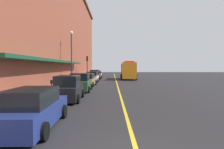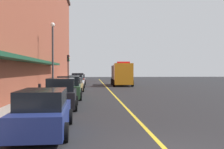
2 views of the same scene
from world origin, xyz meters
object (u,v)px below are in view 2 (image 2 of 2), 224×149
at_px(parked_car_3, 73,86).
at_px(parked_car_6, 80,80).
at_px(utility_truck, 121,74).
at_px(parked_car_4, 76,82).
at_px(traffic_light_near, 68,64).
at_px(parked_car_1, 61,94).
at_px(parked_car_5, 78,80).
at_px(parked_car_0, 43,112).
at_px(street_lamp_left, 53,49).
at_px(parking_meter_0, 40,91).
at_px(parked_car_2, 69,88).

height_order(parked_car_3, parked_car_6, parked_car_6).
bearing_deg(utility_truck, parked_car_4, -44.00).
bearing_deg(traffic_light_near, parked_car_1, -86.20).
distance_m(parked_car_5, utility_truck, 6.71).
height_order(parked_car_0, street_lamp_left, street_lamp_left).
relative_size(utility_truck, parking_meter_0, 5.78).
height_order(utility_truck, parking_meter_0, utility_truck).
bearing_deg(parked_car_0, utility_truck, -14.06).
relative_size(parked_car_4, parking_meter_0, 3.12).
bearing_deg(street_lamp_left, parked_car_2, -68.16).
distance_m(parked_car_3, street_lamp_left, 4.15).
relative_size(parked_car_1, parking_meter_0, 3.15).
distance_m(utility_truck, street_lamp_left, 15.41).
xyz_separation_m(parked_car_0, parked_car_5, (-0.08, 27.44, 0.12)).
bearing_deg(street_lamp_left, traffic_light_near, 86.21).
relative_size(parked_car_5, parking_meter_0, 3.28).
bearing_deg(parking_meter_0, parked_car_2, 73.11).
bearing_deg(traffic_light_near, parked_car_3, -82.39).
height_order(street_lamp_left, traffic_light_near, street_lamp_left).
xyz_separation_m(parked_car_3, street_lamp_left, (-1.98, -0.14, 3.64)).
distance_m(parked_car_1, parked_car_4, 16.38).
relative_size(parked_car_6, street_lamp_left, 0.69).
xyz_separation_m(parked_car_1, parked_car_6, (-0.05, 26.63, -0.07)).
xyz_separation_m(parked_car_4, utility_truck, (6.46, 6.38, 0.88)).
distance_m(parked_car_1, parking_meter_0, 1.49).
bearing_deg(utility_truck, parked_car_5, -76.66).
xyz_separation_m(parked_car_0, parking_meter_0, (-1.42, 6.54, 0.30)).
bearing_deg(parked_car_5, parked_car_0, 179.28).
distance_m(parked_car_6, parking_meter_0, 26.20).
distance_m(parked_car_4, parked_car_6, 10.26).
bearing_deg(parked_car_1, parked_car_2, -2.18).
relative_size(parked_car_3, parking_meter_0, 3.43).
xyz_separation_m(parked_car_2, parking_meter_0, (-1.42, -4.66, 0.20)).
bearing_deg(parked_car_4, parked_car_6, 1.56).
height_order(parked_car_3, utility_truck, utility_truck).
bearing_deg(parked_car_1, parked_car_4, -1.99).
xyz_separation_m(parked_car_5, parking_meter_0, (-1.34, -20.90, 0.17)).
bearing_deg(parked_car_4, parked_car_1, -178.69).
xyz_separation_m(parked_car_3, parking_meter_0, (-1.38, -9.83, 0.30)).
bearing_deg(parked_car_1, traffic_light_near, 1.80).
bearing_deg(parked_car_6, street_lamp_left, 172.03).
bearing_deg(street_lamp_left, parked_car_3, 4.00).
relative_size(parked_car_3, utility_truck, 0.59).
distance_m(parked_car_6, street_lamp_left, 16.97).
relative_size(parked_car_0, parked_car_6, 0.94).
bearing_deg(parking_meter_0, parked_car_1, -18.62).
height_order(parked_car_0, utility_truck, utility_truck).
bearing_deg(traffic_light_near, parked_car_5, 43.96).
relative_size(parked_car_4, parked_car_5, 0.95).
bearing_deg(utility_truck, parking_meter_0, -18.09).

